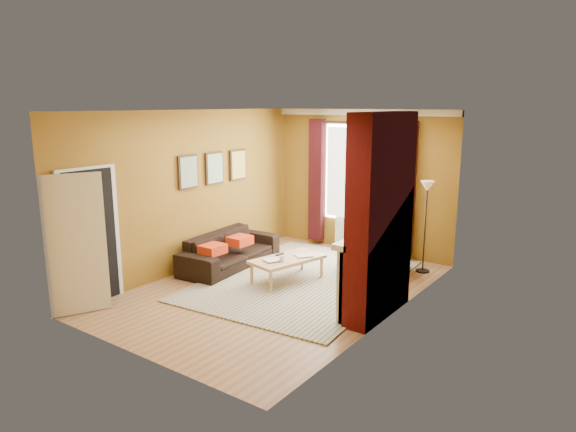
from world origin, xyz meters
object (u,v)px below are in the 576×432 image
object	(u,v)px
coffee_table	(287,260)
wicker_stool	(380,248)
sofa	(230,250)
armchair	(377,254)
floor_lamp	(427,201)

from	to	relation	value
coffee_table	wicker_stool	world-z (taller)	wicker_stool
sofa	coffee_table	distance (m)	1.33
armchair	floor_lamp	size ratio (longest dim) A/B	0.66
sofa	wicker_stool	bearing A→B (deg)	-51.35
floor_lamp	wicker_stool	bearing A→B (deg)	167.24
coffee_table	wicker_stool	size ratio (longest dim) A/B	2.85
armchair	sofa	bearing A→B (deg)	-1.78
coffee_table	floor_lamp	distance (m)	2.60
armchair	wicker_stool	size ratio (longest dim) A/B	2.26
armchair	coffee_table	bearing A→B (deg)	22.24
sofa	wicker_stool	world-z (taller)	sofa
sofa	floor_lamp	distance (m)	3.58
armchair	floor_lamp	bearing A→B (deg)	-167.40
sofa	coffee_table	world-z (taller)	sofa
coffee_table	sofa	bearing A→B (deg)	-169.26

